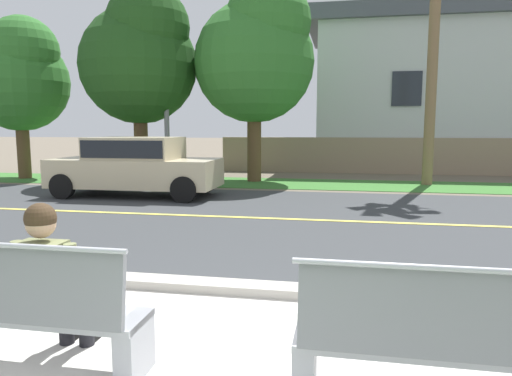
% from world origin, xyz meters
% --- Properties ---
extents(ground_plane, '(140.00, 140.00, 0.00)m').
position_xyz_m(ground_plane, '(0.00, 8.00, 0.00)').
color(ground_plane, '#665B4C').
extents(curb_edge, '(44.00, 0.30, 0.11)m').
position_xyz_m(curb_edge, '(0.00, 2.35, 0.06)').
color(curb_edge, '#ADA89E').
rests_on(curb_edge, ground_plane).
extents(street_asphalt, '(52.00, 8.00, 0.01)m').
position_xyz_m(street_asphalt, '(0.00, 6.50, 0.00)').
color(street_asphalt, '#383A3D').
rests_on(street_asphalt, ground_plane).
extents(road_centre_line, '(48.00, 0.14, 0.01)m').
position_xyz_m(road_centre_line, '(0.00, 6.50, 0.01)').
color(road_centre_line, '#E0CC4C').
rests_on(road_centre_line, ground_plane).
extents(far_verge_grass, '(48.00, 2.80, 0.02)m').
position_xyz_m(far_verge_grass, '(0.00, 12.30, 0.01)').
color(far_verge_grass, '#38702D').
rests_on(far_verge_grass, ground_plane).
extents(bench_left, '(1.80, 0.48, 1.01)m').
position_xyz_m(bench_left, '(-1.44, 0.46, 0.45)').
color(bench_left, '#9EA0A8').
rests_on(bench_left, ground_plane).
extents(bench_right, '(1.80, 0.48, 1.01)m').
position_xyz_m(bench_right, '(1.44, 0.46, 0.45)').
color(bench_right, '#9EA0A8').
rests_on(bench_right, ground_plane).
extents(seated_person_olive, '(0.52, 0.68, 1.25)m').
position_xyz_m(seated_person_olive, '(-1.30, 0.63, 0.68)').
color(seated_person_olive, black).
rests_on(seated_person_olive, ground_plane).
extents(car_beige_near, '(4.30, 1.86, 1.54)m').
position_xyz_m(car_beige_near, '(-4.49, 8.90, 0.85)').
color(car_beige_near, '#C6B793').
rests_on(car_beige_near, ground_plane).
extents(streetlamp, '(0.24, 2.10, 6.88)m').
position_xyz_m(streetlamp, '(-4.78, 12.11, 3.94)').
color(streetlamp, gray).
rests_on(streetlamp, ground_plane).
extents(shade_tree_far_left, '(3.33, 3.33, 5.49)m').
position_xyz_m(shade_tree_far_left, '(-10.11, 12.10, 3.56)').
color(shade_tree_far_left, brown).
rests_on(shade_tree_far_left, ground_plane).
extents(shade_tree_left, '(3.82, 3.82, 6.30)m').
position_xyz_m(shade_tree_left, '(-5.73, 12.20, 4.09)').
color(shade_tree_left, brown).
rests_on(shade_tree_left, ground_plane).
extents(shade_tree_centre, '(3.89, 3.89, 6.41)m').
position_xyz_m(shade_tree_centre, '(-1.94, 12.66, 4.17)').
color(shade_tree_centre, brown).
rests_on(shade_tree_centre, ground_plane).
extents(garden_wall, '(13.00, 0.36, 1.40)m').
position_xyz_m(garden_wall, '(2.47, 16.32, 0.70)').
color(garden_wall, gray).
rests_on(garden_wall, ground_plane).
extents(house_across_street, '(13.33, 6.91, 6.52)m').
position_xyz_m(house_across_street, '(5.94, 19.51, 3.30)').
color(house_across_street, '#B7BCC1').
rests_on(house_across_street, ground_plane).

